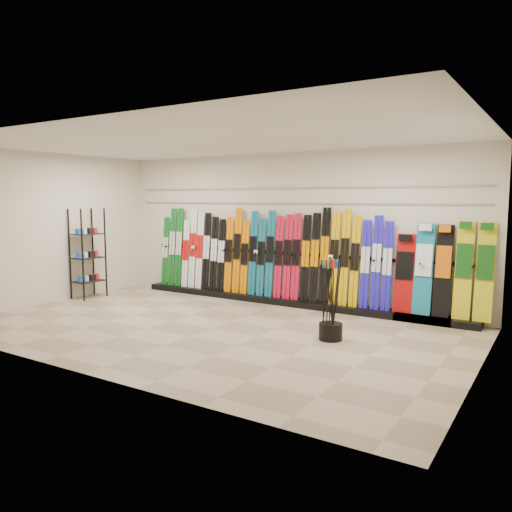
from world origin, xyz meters
The scene contains 13 objects.
floor centered at (0.00, 0.00, 0.00)m, with size 8.00×8.00×0.00m, color gray.
back_wall centered at (0.00, 2.50, 1.50)m, with size 8.00×8.00×0.00m, color beige.
left_wall centered at (-4.00, 0.00, 1.50)m, with size 5.00×5.00×0.00m, color beige.
right_wall centered at (4.00, 0.00, 1.50)m, with size 5.00×5.00×0.00m, color beige.
ceiling centered at (0.00, 0.00, 3.00)m, with size 8.00×8.00×0.00m, color silver.
ski_rack_base centered at (0.22, 2.28, 0.06)m, with size 8.00×0.40×0.12m, color black.
skis centered at (-0.44, 2.31, 0.95)m, with size 5.37×0.20×1.81m.
snowboards centered at (3.09, 2.36, 0.88)m, with size 1.59×0.25×1.61m.
accessory_rack centered at (-3.75, 0.68, 0.94)m, with size 0.40×0.60×1.89m, color black.
pole_bin centered at (1.91, 0.43, 0.12)m, with size 0.35×0.35×0.25m, color black.
ski_poles centered at (1.89, 0.43, 0.61)m, with size 0.32×0.31×1.18m.
slatwall_rail_0 centered at (0.00, 2.48, 2.00)m, with size 7.60×0.02×0.03m, color gray.
slatwall_rail_1 centered at (0.00, 2.48, 2.30)m, with size 7.60×0.02×0.03m, color gray.
Camera 1 is at (4.80, -6.31, 2.09)m, focal length 35.00 mm.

